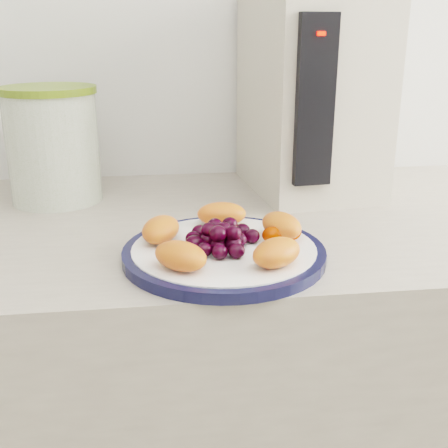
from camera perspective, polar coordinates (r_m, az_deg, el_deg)
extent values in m
cube|color=#A99E8E|center=(1.15, -0.27, -21.00)|extent=(3.50, 0.60, 0.90)
cylinder|color=#121536|center=(0.76, 0.00, -3.02)|extent=(0.27, 0.27, 0.01)
cylinder|color=white|center=(0.76, 0.00, -2.95)|extent=(0.25, 0.25, 0.02)
cylinder|color=#405912|center=(1.04, -16.95, 7.36)|extent=(0.18, 0.18, 0.19)
cylinder|color=olive|center=(1.03, -17.51, 12.88)|extent=(0.19, 0.19, 0.01)
cube|color=beige|center=(1.08, 8.75, 12.91)|extent=(0.23, 0.31, 0.36)
cube|color=black|center=(0.92, 9.19, 12.13)|extent=(0.06, 0.03, 0.27)
cube|color=#FF0C05|center=(0.90, 9.84, 18.53)|extent=(0.01, 0.01, 0.01)
ellipsoid|color=#DF5221|center=(0.79, 5.86, -0.13)|extent=(0.07, 0.08, 0.03)
ellipsoid|color=#DF5221|center=(0.84, -0.24, 1.03)|extent=(0.08, 0.05, 0.03)
ellipsoid|color=#DF5221|center=(0.78, -6.44, -0.55)|extent=(0.07, 0.09, 0.03)
ellipsoid|color=#DF5221|center=(0.69, -4.43, -3.24)|extent=(0.09, 0.08, 0.03)
ellipsoid|color=#DF5221|center=(0.70, 5.36, -2.90)|extent=(0.09, 0.08, 0.03)
ellipsoid|color=black|center=(0.75, 0.00, -1.56)|extent=(0.02, 0.02, 0.02)
ellipsoid|color=black|center=(0.76, 1.61, -1.62)|extent=(0.02, 0.02, 0.02)
ellipsoid|color=black|center=(0.77, 0.61, -1.08)|extent=(0.02, 0.02, 0.02)
ellipsoid|color=black|center=(0.77, -0.97, -1.22)|extent=(0.02, 0.02, 0.02)
ellipsoid|color=black|center=(0.75, -1.62, -1.67)|extent=(0.02, 0.02, 0.02)
ellipsoid|color=black|center=(0.74, -0.64, -2.22)|extent=(0.02, 0.02, 0.02)
ellipsoid|color=black|center=(0.74, 1.02, -2.06)|extent=(0.02, 0.02, 0.02)
ellipsoid|color=black|center=(0.77, 2.88, -1.23)|extent=(0.02, 0.02, 0.02)
ellipsoid|color=black|center=(0.79, 1.86, -0.72)|extent=(0.02, 0.02, 0.02)
ellipsoid|color=black|center=(0.79, 0.39, -0.61)|extent=(0.02, 0.02, 0.02)
ellipsoid|color=black|center=(0.79, -1.16, -0.64)|extent=(0.02, 0.02, 0.02)
ellipsoid|color=black|center=(0.78, -2.44, -0.89)|extent=(0.02, 0.02, 0.02)
ellipsoid|color=black|center=(0.76, -3.13, -1.49)|extent=(0.02, 0.02, 0.02)
ellipsoid|color=black|center=(0.74, -2.99, -2.00)|extent=(0.02, 0.02, 0.02)
ellipsoid|color=black|center=(0.72, -2.02, -2.62)|extent=(0.02, 0.02, 0.02)
ellipsoid|color=black|center=(0.72, -0.44, -2.86)|extent=(0.02, 0.02, 0.02)
ellipsoid|color=black|center=(0.72, 1.28, -2.74)|extent=(0.02, 0.02, 0.02)
ellipsoid|color=black|center=(0.75, 0.00, -0.53)|extent=(0.02, 0.02, 0.02)
ellipsoid|color=black|center=(0.77, 0.58, -0.05)|extent=(0.02, 0.02, 0.02)
ellipsoid|color=black|center=(0.76, -0.93, -0.13)|extent=(0.02, 0.02, 0.02)
ellipsoid|color=black|center=(0.75, -1.55, -0.60)|extent=(0.02, 0.02, 0.02)
ellipsoid|color=black|center=(0.73, -0.61, -1.01)|extent=(0.02, 0.02, 0.02)
ellipsoid|color=black|center=(0.73, 0.97, -0.96)|extent=(0.02, 0.02, 0.02)
ellipsoid|color=#C22500|center=(0.77, 4.97, -1.10)|extent=(0.03, 0.03, 0.02)
ellipsoid|color=#C22500|center=(0.78, 6.84, -0.85)|extent=(0.04, 0.03, 0.02)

